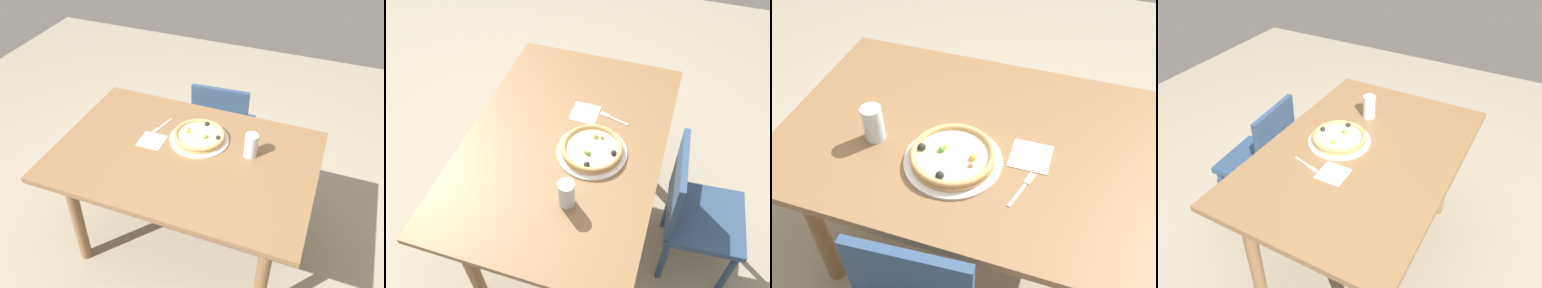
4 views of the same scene
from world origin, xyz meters
TOP-DOWN VIEW (x-y plane):
  - ground_plane at (0.00, 0.00)m, footprint 6.00×6.00m
  - dining_table at (0.00, 0.00)m, footprint 1.43×0.97m
  - chair_near at (-0.01, -0.70)m, footprint 0.43×0.43m
  - plate at (-0.03, -0.15)m, footprint 0.34×0.34m
  - pizza at (-0.03, -0.15)m, footprint 0.30×0.30m
  - fork at (0.23, -0.18)m, footprint 0.06×0.16m
  - drinking_glass at (-0.34, -0.12)m, footprint 0.07×0.07m
  - napkin at (0.22, -0.04)m, footprint 0.14×0.14m

SIDE VIEW (x-z plane):
  - ground_plane at x=0.00m, z-range 0.00..0.00m
  - chair_near at x=-0.01m, z-range 0.04..0.90m
  - dining_table at x=0.00m, z-range 0.27..1.04m
  - napkin at x=0.22m, z-range 0.77..0.77m
  - fork at x=0.23m, z-range 0.77..0.77m
  - plate at x=-0.03m, z-range 0.77..0.78m
  - pizza at x=-0.03m, z-range 0.78..0.82m
  - drinking_glass at x=-0.34m, z-range 0.77..0.91m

